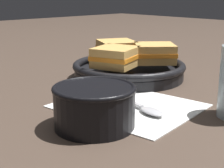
{
  "coord_description": "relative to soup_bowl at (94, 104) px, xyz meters",
  "views": [
    {
      "loc": [
        0.45,
        -0.44,
        0.22
      ],
      "look_at": [
        -0.03,
        0.01,
        0.04
      ],
      "focal_mm": 55.0,
      "sensor_mm": 36.0,
      "label": 1
    }
  ],
  "objects": [
    {
      "name": "ground_plane",
      "position": [
        -0.05,
        0.1,
        -0.04
      ],
      "size": [
        4.0,
        4.0,
        0.0
      ],
      "primitive_type": "plane",
      "color": "#47382D"
    },
    {
      "name": "napkin",
      "position": [
        -0.03,
        0.12,
        -0.04
      ],
      "size": [
        0.28,
        0.24,
        0.0
      ],
      "color": "white",
      "rests_on": "ground_plane"
    },
    {
      "name": "soup_bowl",
      "position": [
        0.0,
        0.0,
        0.0
      ],
      "size": [
        0.14,
        0.14,
        0.07
      ],
      "color": "black",
      "rests_on": "ground_plane"
    },
    {
      "name": "spoon",
      "position": [
        0.01,
        0.11,
        -0.03
      ],
      "size": [
        0.18,
        0.05,
        0.01
      ],
      "rotation": [
        0.0,
        0.0,
        -0.19
      ],
      "color": "#B7B7BC",
      "rests_on": "napkin"
    },
    {
      "name": "skillet",
      "position": [
        -0.19,
        0.27,
        -0.02
      ],
      "size": [
        0.28,
        0.28,
        0.04
      ],
      "color": "black",
      "rests_on": "ground_plane"
    },
    {
      "name": "sandwich_near_left",
      "position": [
        -0.25,
        0.29,
        0.03
      ],
      "size": [
        0.13,
        0.13,
        0.05
      ],
      "rotation": [
        0.0,
        0.0,
        4.26
      ],
      "color": "tan",
      "rests_on": "skillet"
    },
    {
      "name": "sandwich_near_right",
      "position": [
        -0.17,
        0.21,
        0.03
      ],
      "size": [
        0.12,
        0.12,
        0.05
      ],
      "rotation": [
        0.0,
        0.0,
        6.62
      ],
      "color": "tan",
      "rests_on": "skillet"
    },
    {
      "name": "sandwich_far_left",
      "position": [
        -0.14,
        0.32,
        0.03
      ],
      "size": [
        0.13,
        0.13,
        0.05
      ],
      "rotation": [
        0.0,
        0.0,
        8.71
      ],
      "color": "tan",
      "rests_on": "skillet"
    }
  ]
}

